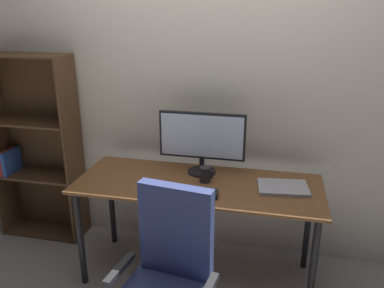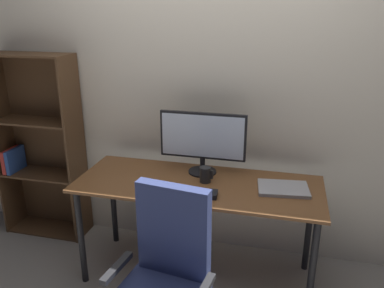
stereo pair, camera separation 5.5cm
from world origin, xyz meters
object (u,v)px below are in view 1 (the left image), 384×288
at_px(keyboard, 184,191).
at_px(laptop, 283,188).
at_px(bookshelf, 37,149).
at_px(desk, 198,194).
at_px(coffee_mug, 205,174).
at_px(mouse, 213,194).
at_px(monitor, 202,139).

bearing_deg(keyboard, laptop, 19.08).
height_order(laptop, bookshelf, bookshelf).
distance_m(desk, coffee_mug, 0.15).
relative_size(coffee_mug, laptop, 0.33).
distance_m(desk, mouse, 0.24).
bearing_deg(mouse, desk, 124.46).
relative_size(monitor, keyboard, 2.09).
xyz_separation_m(monitor, keyboard, (-0.05, -0.34, -0.25)).
xyz_separation_m(keyboard, mouse, (0.19, -0.01, 0.01)).
height_order(monitor, mouse, monitor).
xyz_separation_m(desk, bookshelf, (-1.42, 0.32, 0.10)).
bearing_deg(laptop, keyboard, -169.82).
xyz_separation_m(desk, laptop, (0.56, 0.03, 0.10)).
bearing_deg(desk, bookshelf, 167.29).
xyz_separation_m(desk, keyboard, (-0.06, -0.16, 0.10)).
xyz_separation_m(keyboard, bookshelf, (-1.37, 0.48, 0.01)).
xyz_separation_m(mouse, laptop, (0.42, 0.20, -0.01)).
relative_size(coffee_mug, bookshelf, 0.07).
bearing_deg(coffee_mug, mouse, -65.72).
distance_m(mouse, coffee_mug, 0.23).
xyz_separation_m(coffee_mug, laptop, (0.52, -0.00, -0.04)).
height_order(monitor, coffee_mug, monitor).
relative_size(monitor, mouse, 6.32).
bearing_deg(mouse, bookshelf, 158.77).
relative_size(keyboard, bookshelf, 0.19).
relative_size(monitor, laptop, 1.90).
distance_m(keyboard, laptop, 0.65).
relative_size(laptop, bookshelf, 0.21).
height_order(desk, bookshelf, bookshelf).
bearing_deg(bookshelf, coffee_mug, -11.25).
relative_size(keyboard, laptop, 0.91).
relative_size(desk, coffee_mug, 15.51).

